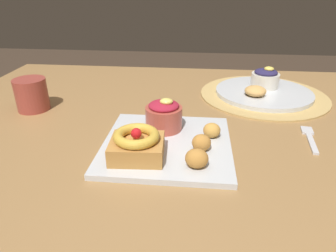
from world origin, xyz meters
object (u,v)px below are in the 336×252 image
Objects in this scene: coffee_mug at (32,95)px; berry_ramekin at (164,115)px; fork at (310,137)px; front_plate at (167,144)px; back_ramekin at (265,78)px; cake_slice at (137,144)px; fritter_middle at (201,143)px; back_pastry at (255,91)px; back_plate at (264,92)px; fritter_back at (197,158)px; fritter_front at (212,130)px.

berry_ramekin is at bearing -15.77° from coffee_mug.
fork is at bearing 1.24° from berry_ramekin.
front_plate is at bearing -23.59° from coffee_mug.
front_plate is 0.46m from back_ramekin.
fritter_middle is at bearing 16.88° from cake_slice.
back_pastry is at bearing 11.36° from coffee_mug.
back_ramekin reaches higher than back_plate.
cake_slice is at bearing 168.51° from fritter_back.
fritter_front is 0.35m from back_plate.
back_ramekin is 1.38× the size of back_pastry.
coffee_mug is (-0.65, -0.20, -0.00)m from back_ramekin.
back_ramekin is at bearing 54.29° from front_plate.
back_plate is (0.26, 0.34, 0.01)m from front_plate.
back_plate reaches higher than fork.
berry_ramekin is at bearing 73.22° from cake_slice.
fritter_back is 0.50× the size of coffee_mug.
cake_slice reaches higher than fritter_front.
front_plate reaches higher than fork.
back_pastry is at bearing -126.07° from back_plate.
back_pastry is at bearing 51.74° from cake_slice.
back_plate is 0.05m from back_ramekin.
fritter_front is at bearing -15.70° from coffee_mug.
back_ramekin is at bearing 79.22° from back_plate.
fritter_front is 0.29m from back_pastry.
fork is 1.47× the size of coffee_mug.
back_plate is (0.17, 0.30, -0.02)m from fritter_front.
coffee_mug is at bearing -165.27° from back_plate.
coffee_mug is (-0.37, 0.10, -0.00)m from berry_ramekin.
fritter_front is 0.87× the size of fritter_back.
fritter_middle is at bearing -22.98° from coffee_mug.
fritter_front is 0.38m from back_ramekin.
fritter_middle is (0.07, -0.03, 0.02)m from front_plate.
cake_slice reaches higher than back_pastry.
back_ramekin is (0.01, 0.04, 0.03)m from back_plate.
back_ramekin is at bearing 47.71° from berry_ramekin.
front_plate is 2.11× the size of fork.
coffee_mug is at bearing 156.41° from front_plate.
back_ramekin is 0.68m from coffee_mug.
fritter_back reaches higher than back_plate.
front_plate is 3.22× the size of berry_ramekin.
back_pastry is (0.16, 0.37, 0.00)m from fritter_back.
fritter_back reaches higher than fritter_front.
back_ramekin is (0.32, 0.43, 0.01)m from cake_slice.
fritter_middle is 0.45× the size of coffee_mug.
fritter_back reaches higher than back_pastry.
berry_ramekin reaches higher than back_plate.
front_plate is at bearing 126.22° from fritter_back.
cake_slice reaches higher than front_plate.
berry_ramekin is 0.39m from back_plate.
fritter_middle is 0.13× the size of back_plate.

